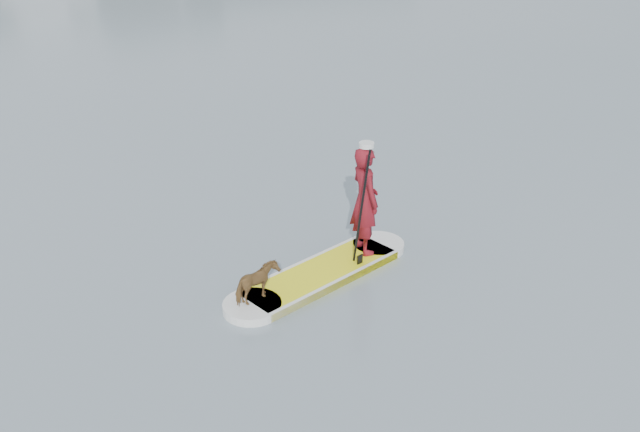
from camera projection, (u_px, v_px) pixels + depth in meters
ground at (451, 211)px, 12.34m from camera, size 140.00×140.00×0.00m
paddleboard at (320, 274)px, 10.32m from camera, size 3.28×1.15×0.12m
paddler at (365, 200)px, 10.49m from camera, size 0.52×0.68×1.67m
white_cap at (367, 145)px, 10.11m from camera, size 0.22×0.22×0.07m
dog at (257, 283)px, 9.47m from camera, size 0.68×0.42×0.54m
paddle at (361, 222)px, 10.19m from camera, size 0.10×0.30×2.00m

